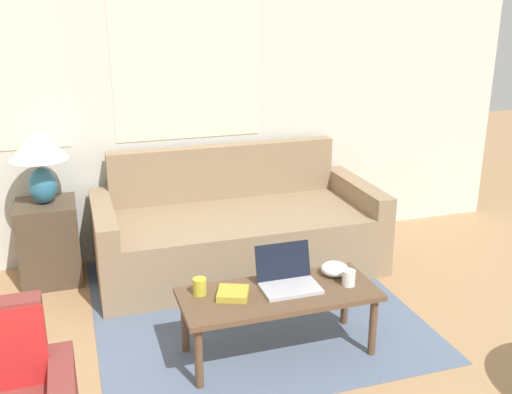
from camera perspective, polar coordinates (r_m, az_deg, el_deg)
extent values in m
cube|color=silver|center=(4.49, -14.53, 9.98)|extent=(6.69, 0.05, 2.60)
cube|color=white|center=(4.52, -6.62, 13.68)|extent=(1.10, 0.01, 1.30)
cube|color=slate|center=(3.99, -0.67, -10.28)|extent=(1.97, 2.01, 0.01)
cube|color=#937A5B|center=(4.40, -1.65, -4.25)|extent=(1.76, 0.91, 0.44)
cube|color=#937A5B|center=(4.69, -3.02, -0.11)|extent=(1.76, 0.12, 0.85)
cube|color=#937A5B|center=(4.23, -14.13, -4.71)|extent=(0.14, 0.91, 0.59)
cube|color=#937A5B|center=(4.71, 9.51, -1.98)|extent=(0.14, 0.91, 0.59)
cube|color=#4C3D2D|center=(4.45, -19.07, -4.07)|extent=(0.40, 0.40, 0.58)
ellipsoid|color=teal|center=(4.32, -19.65, 1.05)|extent=(0.19, 0.19, 0.25)
cylinder|color=tan|center=(4.27, -19.88, 3.05)|extent=(0.02, 0.02, 0.06)
cone|color=white|center=(4.24, -20.08, 4.79)|extent=(0.39, 0.39, 0.21)
cube|color=brown|center=(3.34, 2.19, -9.24)|extent=(1.09, 0.46, 0.03)
cylinder|color=brown|center=(3.17, -5.47, -15.00)|extent=(0.04, 0.04, 0.35)
cylinder|color=brown|center=(3.48, 11.07, -12.02)|extent=(0.04, 0.04, 0.35)
cylinder|color=brown|center=(3.47, -6.78, -11.85)|extent=(0.04, 0.04, 0.35)
cylinder|color=brown|center=(3.75, 8.46, -9.45)|extent=(0.04, 0.04, 0.35)
cube|color=#B7B7BC|center=(3.35, 3.31, -8.67)|extent=(0.32, 0.21, 0.02)
cube|color=black|center=(3.41, 2.56, -6.09)|extent=(0.32, 0.07, 0.20)
cylinder|color=gold|center=(3.30, -5.39, -8.48)|extent=(0.08, 0.08, 0.09)
cylinder|color=white|center=(3.42, 8.82, -7.62)|extent=(0.07, 0.07, 0.09)
ellipsoid|color=white|center=(3.54, 7.49, -6.80)|extent=(0.16, 0.16, 0.08)
cube|color=gold|center=(3.28, -2.21, -9.17)|extent=(0.21, 0.21, 0.04)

